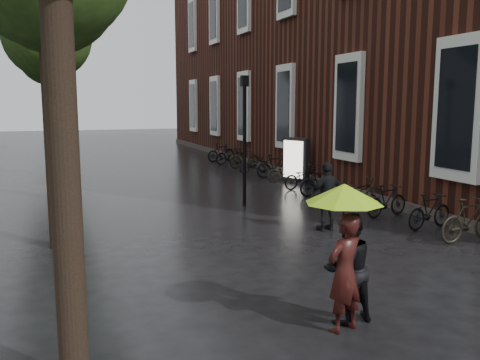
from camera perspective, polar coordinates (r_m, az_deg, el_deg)
name	(u,v)px	position (r m, az deg, el deg)	size (l,w,h in m)	color
brick_building	(340,49)	(28.22, 11.16, 14.21)	(10.20, 33.20, 12.00)	#38160F
street_trees	(48,15)	(20.70, -20.76, 16.94)	(4.33, 34.03, 8.91)	black
person_burgundy	(344,273)	(7.21, 11.65, -10.18)	(0.60, 0.40, 1.66)	black
person_black	(348,268)	(7.50, 11.99, -9.65)	(0.78, 0.61, 1.60)	black
lime_umbrella	(344,194)	(7.03, 11.61, -1.52)	(1.08, 1.08, 1.59)	black
pedestrian_walking	(327,196)	(12.73, 9.78, -1.83)	(1.00, 0.42, 1.71)	black
parked_bicycles	(293,173)	(19.78, 5.99, 0.78)	(2.06, 18.13, 1.02)	black
ad_lightbox	(296,160)	(20.22, 6.31, 2.20)	(0.28, 1.20, 1.81)	black
lamp_post	(245,128)	(15.48, 0.51, 5.89)	(0.20, 0.20, 3.96)	black
cycle_sign	(66,136)	(21.63, -18.97, 4.71)	(0.15, 0.51, 2.80)	#262628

